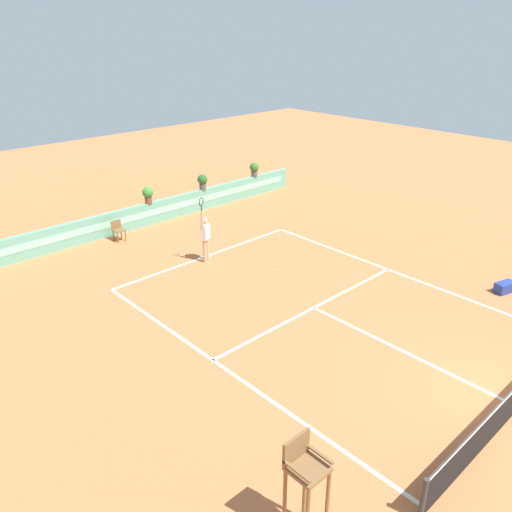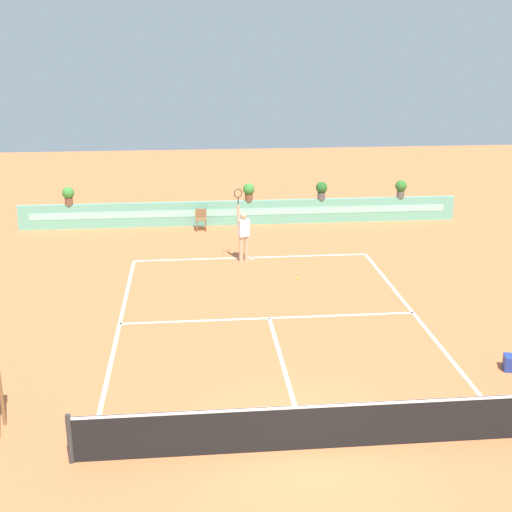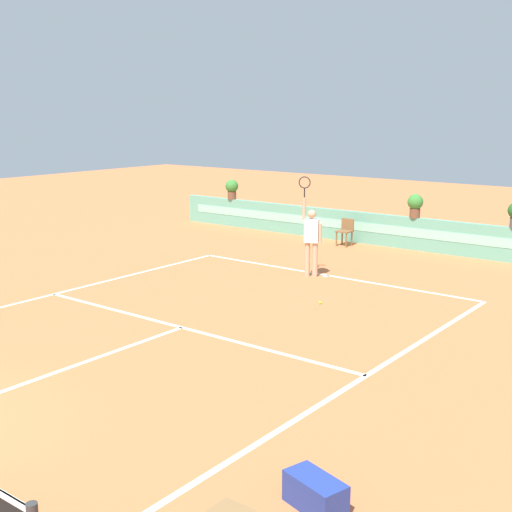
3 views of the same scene
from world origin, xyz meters
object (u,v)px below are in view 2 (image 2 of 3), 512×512
Objects in this scene: potted_plant_right at (322,189)px; potted_plant_far_right at (401,188)px; potted_plant_far_left at (68,195)px; tennis_player at (243,232)px; potted_plant_centre at (249,191)px; tennis_ball_near_baseline at (297,278)px; ball_kid_chair at (201,219)px.

potted_plant_right is 1.00× the size of potted_plant_far_right.
potted_plant_right is 1.00× the size of potted_plant_far_left.
tennis_player is 3.57× the size of potted_plant_far_right.
tennis_player is at bearing -97.13° from potted_plant_centre.
potted_plant_right is (2.05, 6.90, 1.38)m from tennis_ball_near_baseline.
tennis_player is 6.07m from potted_plant_right.
potted_plant_centre is at bearing 98.01° from tennis_ball_near_baseline.
potted_plant_far_left is (-6.64, 4.86, 0.36)m from tennis_player.
tennis_ball_near_baseline is 0.09× the size of potted_plant_centre.
potted_plant_right is 1.00× the size of potted_plant_centre.
ball_kid_chair is 0.33× the size of tennis_player.
potted_plant_far_right reaches higher than tennis_ball_near_baseline.
potted_plant_right is at bearing 73.43° from tennis_ball_near_baseline.
ball_kid_chair is 1.17× the size of potted_plant_far_left.
tennis_player is 38.01× the size of tennis_ball_near_baseline.
tennis_ball_near_baseline is 7.10m from potted_plant_centre.
tennis_player is 4.91m from potted_plant_centre.
tennis_player reaches higher than tennis_ball_near_baseline.
potted_plant_right reaches higher than ball_kid_chair.
tennis_player is at bearing -71.48° from ball_kid_chair.
tennis_player is at bearing -36.16° from potted_plant_far_left.
potted_plant_centre reaches higher than tennis_ball_near_baseline.
potted_plant_far_right is 1.00× the size of potted_plant_far_left.
potted_plant_far_left is (-7.25, 0.00, 0.00)m from potted_plant_centre.
ball_kid_chair is 8.46m from potted_plant_far_right.
potted_plant_far_right and potted_plant_far_left have the same top height.
tennis_player reaches higher than potted_plant_right.
tennis_ball_near_baseline is 0.09× the size of potted_plant_far_right.
potted_plant_far_right is at bearing 51.84° from tennis_ball_near_baseline.
ball_kid_chair is 1.17× the size of potted_plant_far_right.
potted_plant_far_right is (3.37, 0.00, 0.00)m from potted_plant_right.
ball_kid_chair is 5.39m from potted_plant_far_left.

